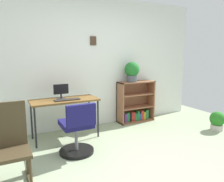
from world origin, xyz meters
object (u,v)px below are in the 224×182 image
Objects in this scene: bookshelf_low at (135,104)px; potted_plant_on_shelf at (132,71)px; monitor at (61,91)px; potted_plant_floor at (217,121)px; desk at (65,103)px; office_chair at (77,132)px; rocking_chair at (10,145)px; keyboard at (67,100)px.

bookshelf_low is 2.11× the size of potted_plant_on_shelf.
monitor reaches higher than potted_plant_floor.
potted_plant_on_shelf is at bearing 8.65° from desk.
potted_plant_on_shelf is (-0.12, -0.06, 0.74)m from bookshelf_low.
office_chair is at bearing -88.25° from monitor.
office_chair reaches higher than desk.
potted_plant_on_shelf reaches higher than rocking_chair.
monitor is at bearing -172.36° from bookshelf_low.
potted_plant_on_shelf reaches higher than desk.
monitor is 1.51m from rocking_chair.
potted_plant_on_shelf reaches higher than monitor.
rocking_chair is (-0.94, -1.09, -0.17)m from desk.
potted_plant_on_shelf reaches higher than office_chair.
keyboard is 0.73m from office_chair.
rocking_chair reaches higher than keyboard.
rocking_chair is at bearing -127.87° from monitor.
potted_plant_floor is at bearing -44.26° from potted_plant_on_shelf.
office_chair is at bearing 21.87° from rocking_chair.
desk is 1.45m from rocking_chair.
keyboard is 1.02× the size of potted_plant_on_shelf.
desk is 1.61m from potted_plant_on_shelf.
keyboard is 0.45× the size of rocking_chair.
office_chair is at bearing -93.51° from keyboard.
monitor is 0.70× the size of potted_plant_floor.
desk is 1.43× the size of office_chair.
desk is at bearing -171.35° from potted_plant_on_shelf.
keyboard is at bearing -75.43° from desk.
potted_plant_floor is (1.23, -1.20, -0.93)m from potted_plant_on_shelf.
office_chair is (-0.04, -0.63, -0.36)m from keyboard.
potted_plant_on_shelf is (1.52, 0.23, 0.48)m from desk.
rocking_chair is (-0.90, -1.15, -0.36)m from monitor.
bookshelf_low is 1.68m from potted_plant_floor.
office_chair is 1.97m from potted_plant_on_shelf.
monitor reaches higher than bookshelf_low.
office_chair is at bearing -91.21° from desk.
desk is 1.30× the size of bookshelf_low.
potted_plant_on_shelf is at bearing 31.82° from office_chair.
monitor reaches higher than keyboard.
monitor is 0.61× the size of keyboard.
monitor reaches higher than rocking_chair.
potted_plant_on_shelf is at bearing 28.30° from rocking_chair.
bookshelf_low reaches higher than office_chair.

